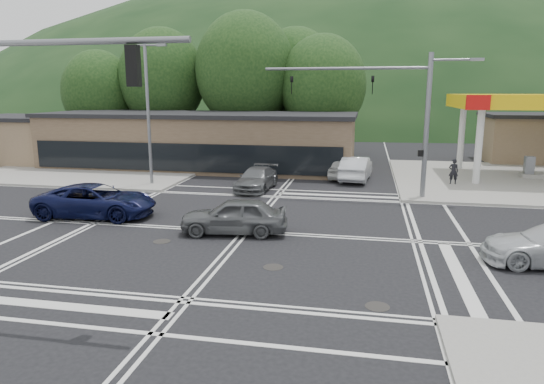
% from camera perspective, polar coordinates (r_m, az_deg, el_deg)
% --- Properties ---
extents(ground, '(120.00, 120.00, 0.00)m').
position_cam_1_polar(ground, '(21.11, -3.13, -4.69)').
color(ground, black).
rests_on(ground, ground).
extents(sidewalk_ne, '(16.00, 16.00, 0.15)m').
position_cam_1_polar(sidewalk_ne, '(36.50, 26.81, 1.22)').
color(sidewalk_ne, gray).
rests_on(sidewalk_ne, ground).
extents(sidewalk_nw, '(16.00, 16.00, 0.15)m').
position_cam_1_polar(sidewalk_nw, '(40.42, -18.75, 2.79)').
color(sidewalk_nw, gray).
rests_on(sidewalk_nw, ground).
extents(commercial_row, '(24.00, 8.00, 4.00)m').
position_cam_1_polar(commercial_row, '(39.06, -8.47, 5.85)').
color(commercial_row, brown).
rests_on(commercial_row, ground).
extents(commercial_nw, '(8.00, 7.00, 3.60)m').
position_cam_1_polar(commercial_nw, '(46.91, -27.31, 5.40)').
color(commercial_nw, '#846B4F').
rests_on(commercial_nw, ground).
extents(hill_north, '(252.00, 126.00, 140.00)m').
position_cam_1_polar(hill_north, '(109.89, 8.57, 8.60)').
color(hill_north, black).
rests_on(hill_north, ground).
extents(tree_n_a, '(8.00, 8.00, 11.75)m').
position_cam_1_polar(tree_n_a, '(47.59, -12.78, 12.94)').
color(tree_n_a, '#382619').
rests_on(tree_n_a, ground).
extents(tree_n_b, '(9.00, 9.00, 12.98)m').
position_cam_1_polar(tree_n_b, '(45.01, -3.17, 14.12)').
color(tree_n_b, '#382619').
rests_on(tree_n_b, ground).
extents(tree_n_c, '(7.60, 7.60, 10.87)m').
position_cam_1_polar(tree_n_c, '(43.79, 5.98, 12.43)').
color(tree_n_c, '#382619').
rests_on(tree_n_c, ground).
extents(tree_n_d, '(6.80, 6.80, 9.76)m').
position_cam_1_polar(tree_n_d, '(49.41, -19.69, 10.99)').
color(tree_n_d, '#382619').
rests_on(tree_n_d, ground).
extents(tree_n_e, '(8.40, 8.40, 11.98)m').
position_cam_1_polar(tree_n_e, '(48.14, 2.79, 13.20)').
color(tree_n_e, '#382619').
rests_on(tree_n_e, ground).
extents(streetlight_nw, '(2.50, 0.25, 9.00)m').
position_cam_1_polar(streetlight_nw, '(31.63, -14.30, 9.77)').
color(streetlight_nw, slate).
rests_on(streetlight_nw, ground).
extents(signal_mast_ne, '(11.65, 0.30, 8.00)m').
position_cam_1_polar(signal_mast_ne, '(27.89, 15.27, 9.53)').
color(signal_mast_ne, slate).
rests_on(signal_mast_ne, ground).
extents(car_blue_west, '(5.86, 3.00, 1.58)m').
position_cam_1_polar(car_blue_west, '(24.89, -20.01, -0.96)').
color(car_blue_west, '#0C1035').
rests_on(car_blue_west, ground).
extents(car_grey_center, '(4.74, 2.40, 1.55)m').
position_cam_1_polar(car_grey_center, '(20.73, -4.49, -2.80)').
color(car_grey_center, '#545759').
rests_on(car_grey_center, ground).
extents(car_queue_a, '(2.21, 5.11, 1.63)m').
position_cam_1_polar(car_queue_a, '(33.46, 9.87, 2.76)').
color(car_queue_a, silver).
rests_on(car_queue_a, ground).
extents(car_queue_b, '(2.33, 4.68, 1.53)m').
position_cam_1_polar(car_queue_b, '(34.05, 8.55, 2.87)').
color(car_queue_b, silver).
rests_on(car_queue_b, ground).
extents(car_northbound, '(2.18, 4.76, 1.35)m').
position_cam_1_polar(car_northbound, '(29.84, -1.81, 1.56)').
color(car_northbound, '#535557').
rests_on(car_northbound, ground).
extents(pedestrian, '(0.60, 0.40, 1.61)m').
position_cam_1_polar(pedestrian, '(32.95, 20.57, 2.28)').
color(pedestrian, black).
rests_on(pedestrian, sidewalk_ne).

